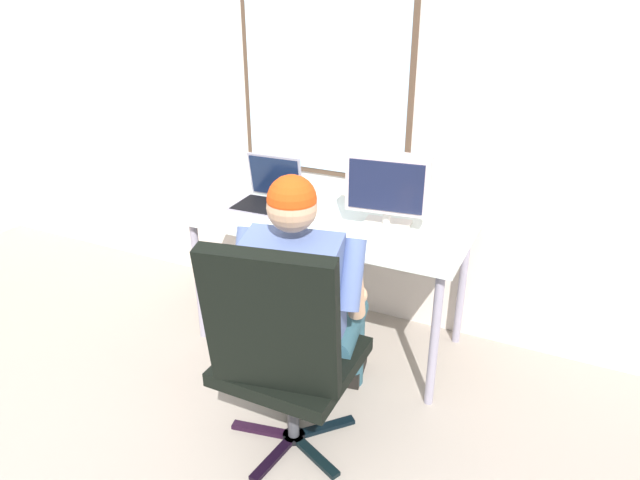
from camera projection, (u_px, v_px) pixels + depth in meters
The scene contains 7 objects.
wall_rear at pixel (331, 89), 3.06m from camera, with size 5.75×0.08×2.62m.
desk at pixel (330, 231), 2.93m from camera, with size 1.44×0.69×0.74m.
office_chair at pixel (282, 347), 2.16m from camera, with size 0.59×0.61×1.04m.
person_seated at pixel (303, 299), 2.38m from camera, with size 0.59×0.80×1.21m.
crt_monitor at pixel (388, 186), 2.70m from camera, with size 0.41×0.21×0.37m.
laptop at pixel (269, 192), 3.06m from camera, with size 0.33×0.31×0.26m.
wine_glass at pixel (288, 204), 2.77m from camera, with size 0.08×0.08×0.16m.
Camera 1 is at (1.29, -0.72, 1.85)m, focal length 31.69 mm.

